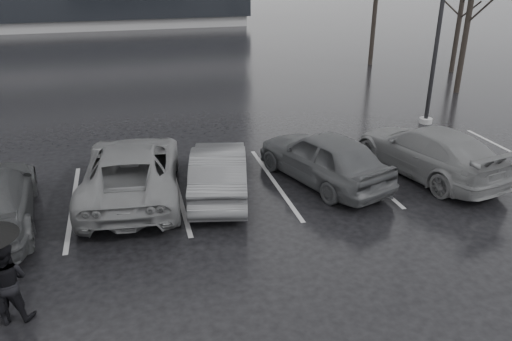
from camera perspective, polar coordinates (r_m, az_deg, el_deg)
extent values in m
plane|color=black|center=(12.31, 2.81, -6.34)|extent=(160.00, 160.00, 0.00)
imported|color=black|center=(14.46, 7.73, 1.56)|extent=(3.16, 4.82, 1.53)
imported|color=#2F2F32|center=(13.63, -4.27, -0.04)|extent=(2.29, 4.38, 1.37)
imported|color=#49494B|center=(13.92, -14.01, 0.08)|extent=(3.02, 5.62, 1.50)
imported|color=#49494B|center=(15.73, 19.03, 2.15)|extent=(3.09, 5.35, 1.46)
imported|color=black|center=(10.11, -26.53, -11.31)|extent=(0.87, 0.75, 1.55)
cylinder|color=gray|center=(20.76, 18.82, 5.42)|extent=(0.49, 0.49, 0.20)
cylinder|color=black|center=(19.94, 20.50, 17.26)|extent=(0.16, 0.16, 8.83)
cube|color=#9C9C9E|center=(14.15, -20.21, -3.67)|extent=(0.12, 5.00, 0.00)
cube|color=#9C9C9E|center=(14.09, -8.87, -2.51)|extent=(0.12, 5.00, 0.00)
cube|color=#9C9C9E|center=(14.59, 2.10, -1.28)|extent=(0.12, 5.00, 0.00)
cube|color=#9C9C9E|center=(15.58, 12.00, -0.14)|extent=(0.12, 5.00, 0.00)
cube|color=#9C9C9E|center=(16.98, 20.50, 0.85)|extent=(0.12, 5.00, 0.00)
cylinder|color=black|center=(25.40, 23.31, 16.99)|extent=(0.26, 0.26, 8.00)
cylinder|color=black|center=(30.12, 22.42, 16.93)|extent=(0.26, 0.26, 7.00)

